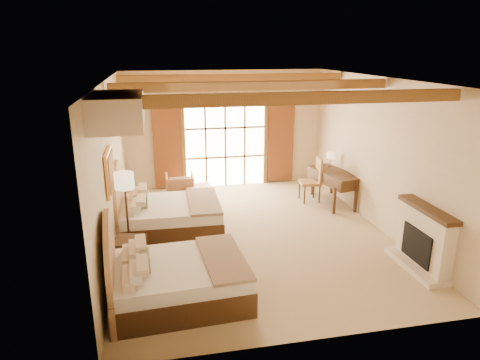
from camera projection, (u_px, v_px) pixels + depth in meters
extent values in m
plane|color=tan|center=(253.00, 234.00, 9.04)|extent=(7.00, 7.00, 0.00)
plane|color=beige|center=(225.00, 129.00, 11.84)|extent=(5.50, 0.00, 5.50)
plane|color=beige|center=(112.00, 168.00, 8.04)|extent=(0.00, 7.00, 7.00)
plane|color=beige|center=(379.00, 154.00, 9.08)|extent=(0.00, 7.00, 7.00)
plane|color=#BA8038|center=(254.00, 79.00, 8.09)|extent=(7.00, 7.00, 0.00)
cube|color=white|center=(225.00, 142.00, 11.90)|extent=(2.20, 0.02, 2.50)
cube|color=brown|center=(167.00, 145.00, 11.57)|extent=(0.75, 0.06, 2.40)
cube|color=brown|center=(281.00, 140.00, 12.18)|extent=(0.75, 0.06, 2.40)
cube|color=beige|center=(424.00, 239.00, 7.50)|extent=(0.25, 1.30, 1.10)
cube|color=black|center=(420.00, 245.00, 7.52)|extent=(0.18, 0.80, 0.60)
cube|color=beige|center=(416.00, 265.00, 7.63)|extent=(0.45, 1.40, 0.10)
cube|color=#402E14|center=(428.00, 209.00, 7.33)|extent=(0.30, 1.40, 0.08)
cube|color=#EDA34C|center=(110.00, 171.00, 7.30)|extent=(0.05, 0.95, 0.75)
cube|color=#C77B35|center=(111.00, 171.00, 7.31)|extent=(0.02, 0.82, 0.62)
cube|color=beige|center=(117.00, 111.00, 5.83)|extent=(0.70, 1.40, 0.45)
cube|color=#402E14|center=(179.00, 288.00, 6.63)|extent=(2.16, 1.68, 0.40)
cube|color=white|center=(178.00, 270.00, 6.54)|extent=(2.11, 1.65, 0.22)
cube|color=#896751|center=(224.00, 259.00, 6.64)|extent=(0.71, 1.63, 0.05)
cube|color=gray|center=(145.00, 259.00, 6.38)|extent=(0.15, 0.43, 0.24)
cube|color=#402E14|center=(170.00, 223.00, 9.09)|extent=(2.16, 1.66, 0.42)
cube|color=white|center=(169.00, 209.00, 8.99)|extent=(2.12, 1.62, 0.23)
cube|color=#896751|center=(203.00, 201.00, 9.09)|extent=(0.67, 1.66, 0.05)
cube|color=gray|center=(145.00, 199.00, 8.83)|extent=(0.13, 0.44, 0.25)
cube|color=#402E14|center=(130.00, 255.00, 7.45)|extent=(0.62, 0.62, 0.61)
cylinder|color=#35231A|center=(131.00, 255.00, 8.08)|extent=(0.23, 0.23, 0.03)
cylinder|color=#35231A|center=(128.00, 221.00, 7.87)|extent=(0.04, 0.04, 1.40)
cylinder|color=beige|center=(124.00, 181.00, 7.64)|extent=(0.35, 0.35, 0.29)
imported|color=#AE7A4D|center=(180.00, 186.00, 11.07)|extent=(0.73, 0.75, 0.66)
cube|color=#B0795A|center=(199.00, 195.00, 10.74)|extent=(0.72, 0.72, 0.45)
cube|color=#402E14|center=(334.00, 173.00, 10.62)|extent=(0.94, 1.62, 0.05)
cube|color=#402E14|center=(334.00, 178.00, 10.66)|extent=(0.91, 1.57, 0.24)
cube|color=#AA814A|center=(310.00, 182.00, 10.85)|extent=(0.55, 0.55, 0.07)
cube|color=#AA814A|center=(319.00, 170.00, 10.79)|extent=(0.11, 0.50, 0.60)
cylinder|color=#35231A|center=(330.00, 166.00, 11.07)|extent=(0.11, 0.11, 0.02)
cylinder|color=#35231A|center=(330.00, 161.00, 11.03)|extent=(0.02, 0.02, 0.26)
cylinder|color=beige|center=(331.00, 156.00, 10.98)|extent=(0.18, 0.18, 0.15)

